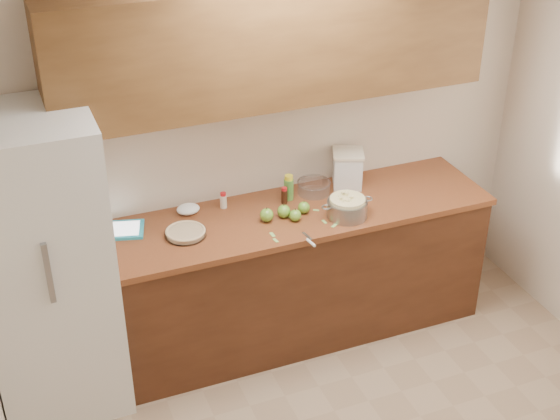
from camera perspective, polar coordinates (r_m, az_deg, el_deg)
name	(u,v)px	position (r m, az deg, el deg)	size (l,w,h in m)	color
room_shell	(411,296)	(3.48, 9.53, -6.23)	(3.60, 3.60, 3.60)	#9F8467
counter_run	(284,275)	(5.03, 0.29, -4.75)	(2.64, 0.68, 0.92)	#4C2615
upper_cabinets	(274,43)	(4.49, -0.42, 12.13)	(2.60, 0.34, 0.70)	brown
fridge	(45,268)	(4.51, -16.80, -4.08)	(0.70, 0.70, 1.80)	silver
pie	(186,233)	(4.58, -6.92, -1.66)	(0.24, 0.24, 0.04)	silver
colander	(347,208)	(4.74, 4.93, 0.18)	(0.34, 0.25, 0.13)	gray
flour_canister	(348,168)	(5.07, 4.96, 3.06)	(0.25, 0.25, 0.24)	white
tablet	(120,230)	(4.69, -11.62, -1.45)	(0.32, 0.28, 0.02)	#28A3C0
paring_knife	(310,242)	(4.49, 2.23, -2.33)	(0.04, 0.18, 0.02)	gray
lemon_bottle	(289,188)	(4.90, 0.64, 1.63)	(0.06, 0.06, 0.17)	#4C8C38
cinnamon_shaker	(223,200)	(4.83, -4.16, 0.70)	(0.04, 0.04, 0.10)	beige
vanilla_bottle	(284,196)	(4.87, 0.32, 1.05)	(0.04, 0.04, 0.11)	black
mixing_bowl	(314,187)	(4.99, 2.49, 1.72)	(0.22, 0.22, 0.08)	silver
paper_towel	(188,209)	(4.80, -6.73, 0.07)	(0.14, 0.12, 0.06)	white
apple_left	(267,215)	(4.68, -0.98, -0.37)	(0.08, 0.08, 0.10)	#679F2D
apple_center	(284,211)	(4.72, 0.29, -0.10)	(0.08, 0.08, 0.09)	#679F2D
apple_front	(295,215)	(4.69, 1.13, -0.39)	(0.07, 0.07, 0.08)	#679F2D
apple_extra	(304,208)	(4.77, 1.76, 0.18)	(0.07, 0.07, 0.09)	#679F2D
peel_a	(276,240)	(4.51, -0.32, -2.23)	(0.05, 0.02, 0.00)	#95C861
peel_b	(316,210)	(4.82, 2.66, -0.02)	(0.04, 0.02, 0.00)	#95C861
peel_c	(292,216)	(4.75, 0.87, -0.47)	(0.04, 0.02, 0.00)	#95C861
peel_d	(272,235)	(4.57, -0.56, -1.82)	(0.05, 0.02, 0.00)	#95C861
peel_e	(324,222)	(4.70, 3.26, -0.86)	(0.04, 0.02, 0.00)	#95C861
peel_f	(334,226)	(4.67, 3.99, -1.14)	(0.05, 0.02, 0.00)	#95C861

